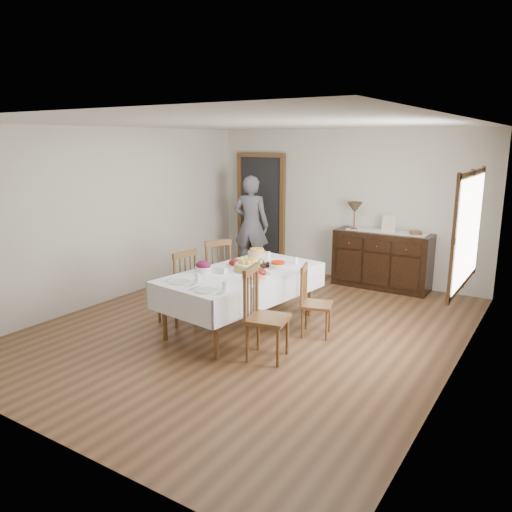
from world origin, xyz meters
The scene contains 26 objects.
ground centered at (0.00, 0.00, 0.00)m, with size 6.00×6.00×0.00m, color brown.
room_shell centered at (-0.15, 0.42, 1.64)m, with size 5.02×6.02×2.65m.
dining_table centered at (-0.12, -0.04, 0.67)m, with size 1.40×2.33×0.76m.
chair_left_near centered at (-0.92, -0.36, 0.51)m, with size 0.47×0.47×1.01m.
chair_left_far centered at (-0.93, 0.44, 0.52)m, with size 0.58×0.58×1.03m.
chair_right_near centered at (0.60, -0.70, 0.53)m, with size 0.52×0.52×1.05m.
chair_right_far centered at (0.77, 0.22, 0.45)m, with size 0.46×0.46×0.90m.
sideboard centered at (0.81, 2.72, 0.47)m, with size 1.57×0.57×0.94m.
person centered at (-1.53, 2.35, 0.96)m, with size 0.60×0.38×1.92m, color #5B5B67.
bread_basket centered at (-0.08, 0.01, 0.83)m, with size 0.34×0.34×0.17m.
egg_basket centered at (-0.06, 0.32, 0.79)m, with size 0.24×0.24×0.10m.
ham_platter_a centered at (-0.37, 0.16, 0.79)m, with size 0.26×0.26×0.11m.
ham_platter_b centered at (0.16, -0.07, 0.79)m, with size 0.31×0.31×0.11m.
beet_bowl centered at (-0.50, -0.36, 0.83)m, with size 0.21×0.21×0.16m.
carrot_bowl centered at (0.19, 0.34, 0.80)m, with size 0.22×0.22×0.09m.
pineapple_bowl centered at (-0.35, 0.68, 0.82)m, with size 0.27×0.27×0.14m.
casserole_dish centered at (0.27, -0.35, 0.79)m, with size 0.27×0.27×0.07m.
butter_dish centered at (-0.30, -0.24, 0.79)m, with size 0.15×0.11×0.07m.
setting_left centered at (-0.41, -0.81, 0.78)m, with size 0.44×0.31×0.10m.
setting_right centered at (0.07, -0.92, 0.78)m, with size 0.44×0.31×0.10m.
glass_far_a centered at (-0.20, 0.74, 0.81)m, with size 0.07×0.07×0.10m.
glass_far_b centered at (0.28, 0.68, 0.81)m, with size 0.06×0.06×0.09m.
runner centered at (0.85, 2.75, 0.95)m, with size 1.30×0.35×0.01m.
table_lamp centered at (0.31, 2.69, 1.30)m, with size 0.26×0.26×0.46m.
picture_frame centered at (0.90, 2.67, 1.08)m, with size 0.22×0.08×0.28m.
deco_bowl centered at (1.32, 2.74, 0.97)m, with size 0.20×0.20×0.06m.
Camera 1 is at (3.36, -5.18, 2.41)m, focal length 35.00 mm.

